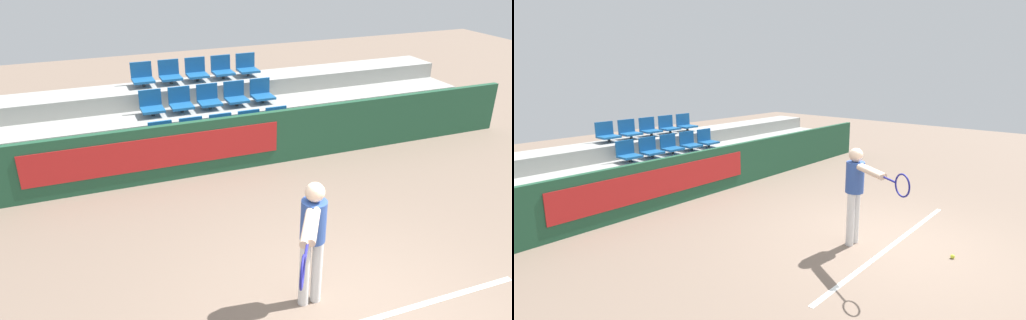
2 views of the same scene
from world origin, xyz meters
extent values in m
plane|color=#7A6656|center=(0.00, 0.00, 0.00)|extent=(30.00, 30.00, 0.00)
cube|color=white|center=(0.00, -0.08, 0.00)|extent=(4.65, 0.08, 0.01)
cube|color=#1E4C33|center=(0.00, 4.38, 0.53)|extent=(12.50, 0.12, 1.07)
cube|color=red|center=(-1.43, 4.31, 0.59)|extent=(4.56, 0.02, 0.59)
cube|color=#9E9E99|center=(0.00, 4.93, 0.18)|extent=(12.10, 0.93, 0.36)
cube|color=#9E9E99|center=(0.00, 5.86, 0.36)|extent=(12.10, 0.93, 0.73)
cube|color=#9E9E99|center=(0.00, 6.80, 0.55)|extent=(12.10, 0.93, 1.09)
cylinder|color=#333333|center=(-1.21, 4.98, 0.42)|extent=(0.07, 0.07, 0.11)
cube|color=#195693|center=(-1.21, 4.98, 0.50)|extent=(0.46, 0.44, 0.05)
cube|color=#195693|center=(-1.21, 5.18, 0.69)|extent=(0.46, 0.04, 0.34)
cylinder|color=#333333|center=(-0.60, 4.98, 0.42)|extent=(0.07, 0.07, 0.11)
cube|color=#195693|center=(-0.60, 4.98, 0.50)|extent=(0.46, 0.44, 0.05)
cube|color=#195693|center=(-0.60, 5.18, 0.69)|extent=(0.46, 0.04, 0.34)
cylinder|color=#333333|center=(0.00, 4.98, 0.42)|extent=(0.07, 0.07, 0.11)
cube|color=#195693|center=(0.00, 4.98, 0.50)|extent=(0.46, 0.44, 0.05)
cube|color=#195693|center=(0.00, 5.18, 0.69)|extent=(0.46, 0.04, 0.34)
cylinder|color=#333333|center=(0.60, 4.98, 0.42)|extent=(0.07, 0.07, 0.11)
cube|color=#195693|center=(0.60, 4.98, 0.50)|extent=(0.46, 0.44, 0.05)
cube|color=#195693|center=(0.60, 5.18, 0.69)|extent=(0.46, 0.04, 0.34)
cylinder|color=#333333|center=(1.21, 4.98, 0.42)|extent=(0.07, 0.07, 0.11)
cube|color=#195693|center=(1.21, 4.98, 0.50)|extent=(0.46, 0.44, 0.05)
cube|color=#195693|center=(1.21, 5.18, 0.69)|extent=(0.46, 0.04, 0.34)
cylinder|color=#333333|center=(-1.21, 5.91, 0.78)|extent=(0.07, 0.07, 0.11)
cube|color=#195693|center=(-1.21, 5.91, 0.86)|extent=(0.46, 0.44, 0.05)
cube|color=#195693|center=(-1.21, 6.11, 1.06)|extent=(0.46, 0.04, 0.34)
cylinder|color=#333333|center=(-0.60, 5.91, 0.78)|extent=(0.07, 0.07, 0.11)
cube|color=#195693|center=(-0.60, 5.91, 0.86)|extent=(0.46, 0.44, 0.05)
cube|color=#195693|center=(-0.60, 6.11, 1.06)|extent=(0.46, 0.04, 0.34)
cylinder|color=#333333|center=(0.00, 5.91, 0.78)|extent=(0.07, 0.07, 0.11)
cube|color=#195693|center=(0.00, 5.91, 0.86)|extent=(0.46, 0.44, 0.05)
cube|color=#195693|center=(0.00, 6.11, 1.06)|extent=(0.46, 0.04, 0.34)
cylinder|color=#333333|center=(0.60, 5.91, 0.78)|extent=(0.07, 0.07, 0.11)
cube|color=#195693|center=(0.60, 5.91, 0.86)|extent=(0.46, 0.44, 0.05)
cube|color=#195693|center=(0.60, 6.11, 1.06)|extent=(0.46, 0.04, 0.34)
cylinder|color=#333333|center=(1.21, 5.91, 0.78)|extent=(0.07, 0.07, 0.11)
cube|color=#195693|center=(1.21, 5.91, 0.86)|extent=(0.46, 0.44, 0.05)
cube|color=#195693|center=(1.21, 6.11, 1.06)|extent=(0.46, 0.04, 0.34)
cylinder|color=#333333|center=(-1.21, 6.85, 1.15)|extent=(0.07, 0.07, 0.11)
cube|color=#195693|center=(-1.21, 6.85, 1.23)|extent=(0.46, 0.44, 0.05)
cube|color=#195693|center=(-1.21, 7.05, 1.42)|extent=(0.46, 0.04, 0.34)
cylinder|color=#333333|center=(-0.60, 6.85, 1.15)|extent=(0.07, 0.07, 0.11)
cube|color=#195693|center=(-0.60, 6.85, 1.23)|extent=(0.46, 0.44, 0.05)
cube|color=#195693|center=(-0.60, 7.05, 1.42)|extent=(0.46, 0.04, 0.34)
cylinder|color=#333333|center=(0.00, 6.85, 1.15)|extent=(0.07, 0.07, 0.11)
cube|color=#195693|center=(0.00, 6.85, 1.23)|extent=(0.46, 0.44, 0.05)
cube|color=#195693|center=(0.00, 7.05, 1.42)|extent=(0.46, 0.04, 0.34)
cylinder|color=#333333|center=(0.60, 6.85, 1.15)|extent=(0.07, 0.07, 0.11)
cube|color=#195693|center=(0.60, 6.85, 1.23)|extent=(0.46, 0.44, 0.05)
cube|color=#195693|center=(0.60, 7.05, 1.42)|extent=(0.46, 0.04, 0.34)
cylinder|color=#333333|center=(1.21, 6.85, 1.15)|extent=(0.07, 0.07, 0.11)
cube|color=#195693|center=(1.21, 6.85, 1.23)|extent=(0.46, 0.44, 0.05)
cube|color=#195693|center=(1.21, 7.05, 1.42)|extent=(0.46, 0.04, 0.34)
cylinder|color=silver|center=(-0.43, 0.47, 0.45)|extent=(0.13, 0.13, 0.90)
cylinder|color=silver|center=(-0.26, 0.47, 0.45)|extent=(0.13, 0.13, 0.90)
cylinder|color=#2D4C99|center=(-0.34, 0.47, 1.16)|extent=(0.30, 0.30, 0.51)
sphere|color=beige|center=(-0.34, 0.47, 1.53)|extent=(0.23, 0.23, 0.23)
cylinder|color=beige|center=(-0.64, 0.06, 1.37)|extent=(0.42, 0.60, 0.09)
cylinder|color=beige|center=(-0.56, 0.06, 1.37)|extent=(0.42, 0.60, 0.09)
cylinder|color=navy|center=(-0.85, -0.34, 1.37)|extent=(0.18, 0.27, 0.03)
torus|color=navy|center=(-1.01, -0.59, 1.37)|extent=(0.19, 0.29, 0.32)
sphere|color=#CCDB33|center=(0.20, -0.99, 0.03)|extent=(0.07, 0.07, 0.07)
camera|label=1|loc=(-2.70, -3.84, 4.15)|focal=35.00mm
camera|label=2|loc=(-5.97, -2.58, 2.88)|focal=28.00mm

